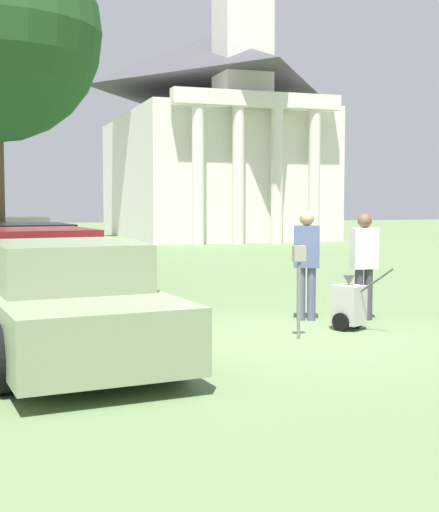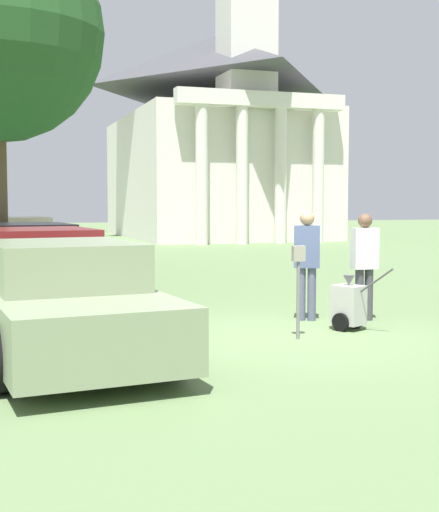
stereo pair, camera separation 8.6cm
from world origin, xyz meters
name	(u,v)px [view 1 (the left image)]	position (x,y,z in m)	size (l,w,h in m)	color
ground_plane	(282,337)	(0.00, 0.00, 0.00)	(120.00, 120.00, 0.00)	#607A4C
parked_car_sage	(61,302)	(-3.16, -0.24, 0.68)	(2.45, 5.40, 1.46)	gray
parked_car_maroon	(39,274)	(-3.16, 3.32, 0.70)	(2.43, 5.30, 1.50)	maroon
parked_car_black	(28,261)	(-3.16, 6.27, 0.69)	(2.35, 5.02, 1.50)	black
parked_car_teal	(20,253)	(-3.16, 9.12, 0.68)	(2.30, 4.77, 1.44)	#23666B
parked_car_cream	(14,244)	(-3.16, 12.62, 0.70)	(2.45, 4.87, 1.51)	beige
parking_meter	(299,274)	(0.17, -0.22, 0.93)	(0.18, 0.09, 1.34)	slate
person_worker	(307,258)	(0.97, 1.22, 1.04)	(0.47, 0.38, 1.81)	#515670
person_supervisor	(364,260)	(1.87, 0.92, 1.01)	(0.43, 0.25, 1.76)	#3F3F47
equipment_cart	(349,305)	(1.21, 0.23, 0.39)	(0.63, 0.97, 1.00)	#B2B2AD
church	(211,129)	(8.33, 28.89, 6.06)	(9.96, 14.84, 23.25)	silver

